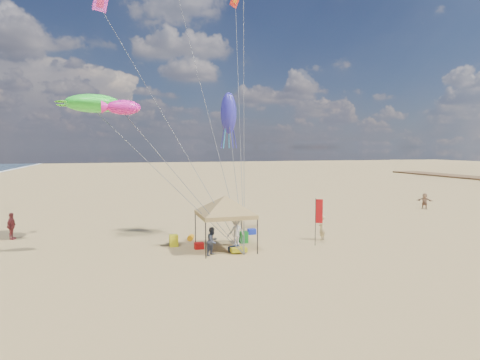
% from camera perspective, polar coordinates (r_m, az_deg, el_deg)
% --- Properties ---
extents(ground, '(280.00, 280.00, 0.00)m').
position_cam_1_polar(ground, '(22.10, 2.27, -11.01)').
color(ground, tan).
rests_on(ground, ground).
extents(canopy_tent, '(5.98, 5.98, 3.69)m').
position_cam_1_polar(canopy_tent, '(23.12, -2.15, -2.55)').
color(canopy_tent, black).
rests_on(canopy_tent, ground).
extents(feather_flag, '(0.41, 0.20, 2.91)m').
position_cam_1_polar(feather_flag, '(24.68, 11.13, -4.80)').
color(feather_flag, black).
rests_on(feather_flag, ground).
extents(cooler_red, '(0.54, 0.38, 0.38)m').
position_cam_1_polar(cooler_red, '(23.93, -5.89, -9.34)').
color(cooler_red, red).
rests_on(cooler_red, ground).
extents(cooler_blue, '(0.54, 0.38, 0.38)m').
position_cam_1_polar(cooler_blue, '(27.68, 1.71, -7.39)').
color(cooler_blue, '#1427A6').
rests_on(cooler_blue, ground).
extents(bag_navy, '(0.69, 0.54, 0.36)m').
position_cam_1_polar(bag_navy, '(23.20, -0.91, -9.79)').
color(bag_navy, '#0E203E').
rests_on(bag_navy, ground).
extents(bag_orange, '(0.54, 0.69, 0.36)m').
position_cam_1_polar(bag_orange, '(26.11, -7.08, -8.18)').
color(bag_orange, orange).
rests_on(bag_orange, ground).
extents(chair_green, '(0.50, 0.50, 0.70)m').
position_cam_1_polar(chair_green, '(25.26, 0.49, -8.19)').
color(chair_green, '#167C20').
rests_on(chair_green, ground).
extents(chair_yellow, '(0.50, 0.50, 0.70)m').
position_cam_1_polar(chair_yellow, '(24.71, -9.47, -8.55)').
color(chair_yellow, yellow).
rests_on(chair_yellow, ground).
extents(crate_grey, '(0.34, 0.30, 0.28)m').
position_cam_1_polar(crate_grey, '(23.34, -0.27, -9.80)').
color(crate_grey, slate).
rests_on(crate_grey, ground).
extents(beach_cart, '(0.90, 0.50, 0.24)m').
position_cam_1_polar(beach_cart, '(22.88, -0.20, -9.95)').
color(beach_cart, gold).
rests_on(beach_cart, ground).
extents(person_near_a, '(0.70, 0.67, 1.61)m').
position_cam_1_polar(person_near_a, '(26.41, 11.63, -6.70)').
color(person_near_a, tan).
rests_on(person_near_a, ground).
extents(person_near_b, '(0.97, 0.96, 1.59)m').
position_cam_1_polar(person_near_b, '(22.40, -3.98, -8.72)').
color(person_near_b, '#3E4454').
rests_on(person_near_b, ground).
extents(person_near_c, '(1.29, 0.95, 1.79)m').
position_cam_1_polar(person_near_c, '(24.39, -0.59, -7.35)').
color(person_near_c, white).
rests_on(person_near_c, ground).
extents(person_far_a, '(0.63, 1.10, 1.76)m').
position_cam_1_polar(person_far_a, '(29.95, -29.90, -5.74)').
color(person_far_a, '#983A3D').
rests_on(person_far_a, ground).
extents(person_far_c, '(1.38, 1.32, 1.56)m').
position_cam_1_polar(person_far_c, '(42.66, 24.91, -2.74)').
color(person_far_c, '#AB7D5B').
rests_on(person_far_c, ground).
extents(turtle_kite, '(3.28, 2.65, 1.08)m').
position_cam_1_polar(turtle_kite, '(25.67, -20.30, 10.24)').
color(turtle_kite, '#2FF635').
rests_on(turtle_kite, ground).
extents(fish_kite, '(1.83, 1.15, 0.76)m').
position_cam_1_polar(fish_kite, '(21.66, -16.31, 9.95)').
color(fish_kite, '#FF1EA3').
rests_on(fish_kite, ground).
extents(squid_kite, '(1.11, 1.11, 2.70)m').
position_cam_1_polar(squid_kite, '(26.39, -1.65, 9.53)').
color(squid_kite, '#2D2AA2').
rests_on(squid_kite, ground).
extents(stunt_kite_pink, '(1.11, 0.93, 0.94)m').
position_cam_1_polar(stunt_kite_pink, '(31.02, -19.36, 22.74)').
color(stunt_kite_pink, '#FF3CE2').
rests_on(stunt_kite_pink, ground).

